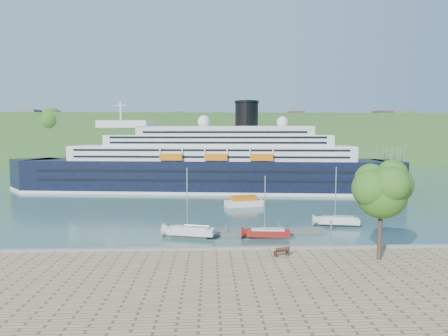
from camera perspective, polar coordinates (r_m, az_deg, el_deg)
The scene contains 11 objects.
ground at distance 45.26m, azimuth 4.79°, elevation -13.35°, with size 400.00×400.00×0.00m, color #30554F.
far_hillside at distance 187.71m, azimuth -0.53°, elevation 4.34°, with size 400.00×50.00×24.00m, color #325220.
quay_coping at distance 44.72m, azimuth 4.83°, elevation -12.03°, with size 220.00×0.50×0.30m, color slate.
cruise_ship at distance 95.04m, azimuth -3.04°, elevation 3.31°, with size 101.66×14.80×22.83m, color black, non-canonical shape.
park_bench at distance 42.57m, azimuth 8.75°, elevation -12.36°, with size 1.79×0.74×1.15m, color #472114, non-canonical shape.
promenade_tree at distance 43.06m, azimuth 22.78°, elevation -5.36°, with size 6.98×6.98×11.56m, color #275817, non-canonical shape.
floating_pontoon at distance 55.56m, azimuth 6.53°, elevation -9.66°, with size 17.67×2.16×0.39m, color #66625A, non-canonical shape.
sailboat_white_near at distance 52.05m, azimuth -5.09°, elevation -5.60°, with size 7.23×2.01×9.34m, color silver, non-canonical shape.
sailboat_red at distance 51.72m, azimuth 6.74°, elevation -6.25°, with size 6.46×1.80×8.35m, color maroon, non-canonical shape.
sailboat_white_far at distance 60.96m, azimuth 17.08°, elevation -4.42°, with size 6.94×1.93×8.96m, color silver, non-canonical shape.
tender_launch at distance 75.50m, azimuth 3.05°, elevation -5.05°, with size 7.63×2.61×2.11m, color orange, non-canonical shape.
Camera 1 is at (-5.27, -42.63, 14.25)m, focal length 30.00 mm.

